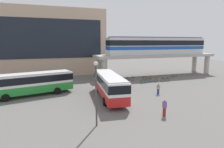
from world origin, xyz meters
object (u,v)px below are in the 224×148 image
bicycle_orange (147,78)px  pedestrian_near_building (164,108)px  pedestrian_waiting_near_stop (158,89)px  bus_secondary (33,82)px  bicycle_blue (130,79)px  bicycle_silver (174,76)px  bus_main (109,83)px  station_building (41,42)px  bicycle_black (165,80)px  bicycle_green (144,81)px  train (157,45)px  bicycle_brown (153,80)px

bicycle_orange → pedestrian_near_building: size_ratio=0.97×
bicycle_orange → pedestrian_waiting_near_stop: 11.24m
bus_secondary → bicycle_orange: bearing=13.8°
bicycle_orange → bicycle_blue: same height
bicycle_silver → bus_main: bearing=-151.1°
station_building → pedestrian_near_building: station_building is taller
bus_secondary → pedestrian_near_building: (13.19, -12.63, -1.13)m
bus_main → pedestrian_near_building: size_ratio=6.24×
bus_main → bicycle_silver: 20.65m
station_building → pedestrian_waiting_near_stop: station_building is taller
bicycle_black → station_building: bearing=137.9°
bicycle_silver → bicycle_green: bearing=-159.9°
train → bicycle_silver: size_ratio=13.09×
station_building → bicycle_blue: station_building is taller
train → bus_secondary: size_ratio=2.06×
train → bus_secondary: bearing=-161.2°
bicycle_orange → bicycle_black: same height
bicycle_brown → pedestrian_near_building: pedestrian_near_building is taller
pedestrian_near_building → pedestrian_waiting_near_stop: (4.01, 7.40, -0.08)m
pedestrian_waiting_near_stop → bus_secondary: bearing=163.1°
bicycle_black → pedestrian_waiting_near_stop: (-6.11, -7.23, 0.42)m
station_building → pedestrian_waiting_near_stop: 32.49m
bicycle_black → bicycle_green: size_ratio=1.01×
station_building → train: (24.63, -13.37, -0.71)m
bicycle_black → bicycle_green: bearing=-179.6°
bicycle_silver → bicycle_orange: size_ratio=1.02×
bus_main → bicycle_orange: bearing=40.9°
bus_main → bicycle_brown: bus_main is taller
bicycle_black → pedestrian_near_building: 17.80m
train → bicycle_green: (-6.90, -6.78, -6.43)m
bus_main → bicycle_orange: (11.40, 9.88, -1.63)m
bicycle_blue → train: bearing=24.9°
bus_secondary → bicycle_silver: bus_secondary is taller
bicycle_green → pedestrian_near_building: (-5.56, -14.60, 0.50)m
bicycle_brown → pedestrian_near_building: size_ratio=0.99×
pedestrian_near_building → bicycle_green: bearing=69.2°
bicycle_silver → pedestrian_waiting_near_stop: 15.02m
station_building → bicycle_green: size_ratio=16.58×
bus_main → bicycle_blue: size_ratio=6.29×
bus_secondary → bicycle_black: 23.46m
station_building → bicycle_green: 27.78m
bicycle_brown → pedestrian_waiting_near_stop: pedestrian_waiting_near_stop is taller
station_building → bus_main: bearing=-71.7°
bus_main → bicycle_brown: 13.24m
bicycle_blue → bicycle_green: 3.25m
bicycle_brown → bicycle_silver: bearing=22.7°
train → bus_main: size_ratio=2.08×
bus_main → pedestrian_near_building: bearing=-67.5°
station_building → bicycle_orange: (20.25, -16.89, -7.15)m
bus_secondary → bicycle_black: bearing=4.9°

